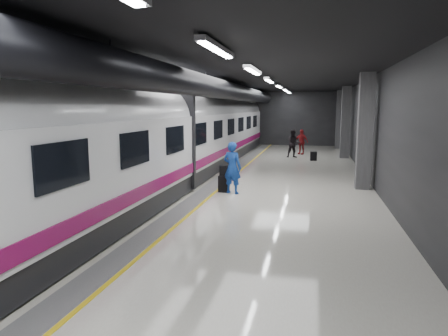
# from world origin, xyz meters

# --- Properties ---
(ground) EXTENTS (40.00, 40.00, 0.00)m
(ground) POSITION_xyz_m (0.00, 0.00, 0.00)
(ground) COLOR silver
(ground) RESTS_ON ground
(platform_hall) EXTENTS (10.02, 40.02, 4.51)m
(platform_hall) POSITION_xyz_m (-0.29, 0.96, 3.54)
(platform_hall) COLOR black
(platform_hall) RESTS_ON ground
(train) EXTENTS (3.05, 38.00, 4.05)m
(train) POSITION_xyz_m (-3.25, -0.00, 2.07)
(train) COLOR black
(train) RESTS_ON ground
(traveler_main) EXTENTS (0.81, 0.64, 1.94)m
(traveler_main) POSITION_xyz_m (-0.29, -0.01, 0.97)
(traveler_main) COLOR blue
(traveler_main) RESTS_ON ground
(suitcase_main) EXTENTS (0.40, 0.27, 0.63)m
(suitcase_main) POSITION_xyz_m (-0.64, 0.14, 0.32)
(suitcase_main) COLOR black
(suitcase_main) RESTS_ON ground
(shoulder_bag) EXTENTS (0.30, 0.18, 0.39)m
(shoulder_bag) POSITION_xyz_m (-0.65, 0.15, 0.83)
(shoulder_bag) COLOR black
(shoulder_bag) RESTS_ON suitcase_main
(traveler_far_a) EXTENTS (1.03, 0.90, 1.80)m
(traveler_far_a) POSITION_xyz_m (1.39, 11.40, 0.90)
(traveler_far_a) COLOR black
(traveler_far_a) RESTS_ON ground
(traveler_far_b) EXTENTS (1.08, 0.80, 1.70)m
(traveler_far_b) POSITION_xyz_m (1.80, 13.43, 0.85)
(traveler_far_b) COLOR maroon
(traveler_far_b) RESTS_ON ground
(suitcase_far) EXTENTS (0.41, 0.31, 0.54)m
(suitcase_far) POSITION_xyz_m (2.65, 10.19, 0.27)
(suitcase_far) COLOR black
(suitcase_far) RESTS_ON ground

